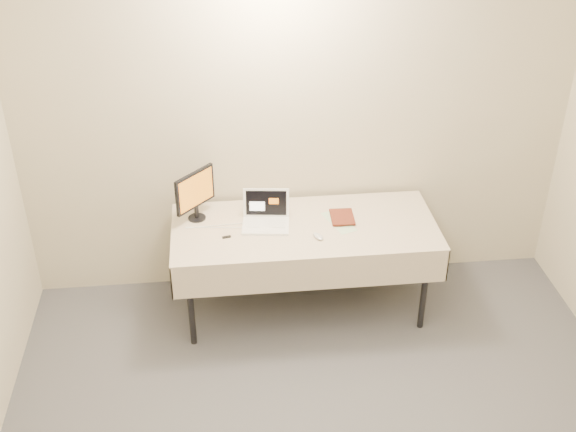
{
  "coord_description": "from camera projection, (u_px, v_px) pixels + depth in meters",
  "views": [
    {
      "loc": [
        -0.58,
        -2.19,
        3.44
      ],
      "look_at": [
        -0.12,
        1.99,
        0.86
      ],
      "focal_mm": 45.0,
      "sensor_mm": 36.0,
      "label": 1
    }
  ],
  "objects": [
    {
      "name": "book",
      "position": [
        331.0,
        206.0,
        5.07
      ],
      "size": [
        0.16,
        0.03,
        0.22
      ],
      "primitive_type": "imported",
      "rotation": [
        0.0,
        0.0,
        -0.04
      ],
      "color": "#9B341C",
      "rests_on": "table"
    },
    {
      "name": "paper_form",
      "position": [
        339.0,
        222.0,
        5.1
      ],
      "size": [
        0.22,
        0.34,
        0.0
      ],
      "primitive_type": "cube",
      "rotation": [
        0.0,
        0.0,
        0.34
      ],
      "color": "#B4D8AB",
      "rests_on": "table"
    },
    {
      "name": "monitor",
      "position": [
        195.0,
        192.0,
        5.03
      ],
      "size": [
        0.26,
        0.28,
        0.37
      ],
      "rotation": [
        0.0,
        0.0,
        0.81
      ],
      "color": "black",
      "rests_on": "table"
    },
    {
      "name": "usb_dongle",
      "position": [
        227.0,
        237.0,
        4.92
      ],
      "size": [
        0.06,
        0.03,
        0.01
      ],
      "primitive_type": "cube",
      "rotation": [
        0.0,
        0.0,
        0.22
      ],
      "color": "black",
      "rests_on": "table"
    },
    {
      "name": "alarm_clock",
      "position": [
        270.0,
        208.0,
        5.22
      ],
      "size": [
        0.11,
        0.05,
        0.04
      ],
      "rotation": [
        0.0,
        0.0,
        0.04
      ],
      "color": "black",
      "rests_on": "table"
    },
    {
      "name": "back_wall",
      "position": [
        297.0,
        119.0,
        5.12
      ],
      "size": [
        4.0,
        0.1,
        2.7
      ],
      "primitive_type": "cube",
      "color": "beige",
      "rests_on": "ground"
    },
    {
      "name": "laptop",
      "position": [
        266.0,
        216.0,
        5.06
      ],
      "size": [
        0.35,
        0.3,
        0.23
      ],
      "rotation": [
        0.0,
        0.0,
        -0.12
      ],
      "color": "white",
      "rests_on": "table"
    },
    {
      "name": "table",
      "position": [
        304.0,
        233.0,
        5.09
      ],
      "size": [
        1.86,
        0.81,
        0.74
      ],
      "color": "black",
      "rests_on": "ground"
    },
    {
      "name": "clicker",
      "position": [
        318.0,
        236.0,
        4.92
      ],
      "size": [
        0.09,
        0.11,
        0.02
      ],
      "primitive_type": "ellipsoid",
      "rotation": [
        0.0,
        0.0,
        0.43
      ],
      "color": "silver",
      "rests_on": "table"
    }
  ]
}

